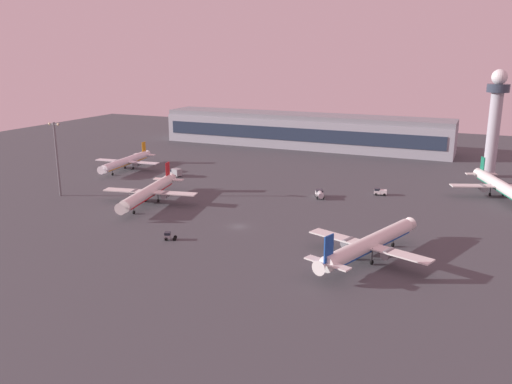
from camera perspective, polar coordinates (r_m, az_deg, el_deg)
ground_plane at (r=144.91m, az=-1.89°, el=-3.71°), size 416.00×416.00×0.00m
terminal_building at (r=267.39m, az=5.09°, el=6.59°), size 143.92×22.40×16.40m
control_tower at (r=217.53m, az=24.30°, el=7.46°), size 8.00×8.00×40.08m
airplane_terminal_side at (r=123.51m, az=12.03°, el=-5.51°), size 29.97×38.08×10.06m
airplane_mid_apron at (r=168.76m, az=-11.41°, el=0.01°), size 30.37×38.80×10.01m
airplane_near_gate at (r=219.81m, az=-13.76°, el=3.21°), size 27.73×35.56×9.12m
airplane_far_stand at (r=189.69m, az=24.75°, el=0.59°), size 30.37×38.52×10.31m
fuel_truck at (r=174.00m, az=6.88°, el=-0.17°), size 4.41×6.62×2.35m
pushback_tug at (r=136.23m, az=-9.42°, el=-4.66°), size 3.54×2.88×2.05m
catering_truck at (r=205.12m, az=-8.66°, el=2.12°), size 6.12×4.34×3.05m
cargo_loader at (r=180.69m, az=13.18°, el=0.04°), size 4.43×2.68×2.25m
apron_light_east at (r=184.20m, az=-20.63°, el=3.84°), size 4.80×0.90×24.32m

